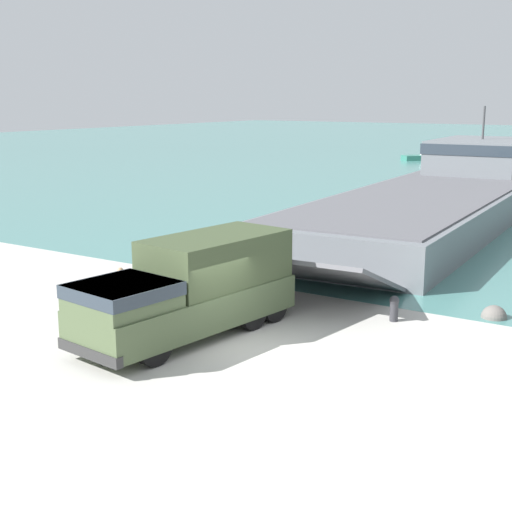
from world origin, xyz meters
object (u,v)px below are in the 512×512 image
object	(u,v)px
soldier_on_ramp	(121,288)
mooring_bollard	(394,307)
moored_boat_a	(436,156)
military_truck	(191,288)
landing_craft	(447,191)

from	to	relation	value
soldier_on_ramp	mooring_bollard	distance (m)	9.35
moored_boat_a	mooring_bollard	world-z (taller)	moored_boat_a
soldier_on_ramp	moored_boat_a	bearing A→B (deg)	96.08
military_truck	mooring_bollard	bearing A→B (deg)	142.61
moored_boat_a	landing_craft	bearing A→B (deg)	-24.41
mooring_bollard	soldier_on_ramp	bearing A→B (deg)	-151.56
landing_craft	moored_boat_a	size ratio (longest dim) A/B	5.24
soldier_on_ramp	mooring_bollard	xyz separation A→B (m)	(8.21, 4.45, -0.50)
soldier_on_ramp	mooring_bollard	bearing A→B (deg)	24.52
military_truck	mooring_bollard	world-z (taller)	military_truck
landing_craft	moored_boat_a	distance (m)	42.33
military_truck	moored_boat_a	bearing A→B (deg)	-159.77
military_truck	moored_boat_a	world-z (taller)	military_truck
mooring_bollard	moored_boat_a	bearing A→B (deg)	107.74
military_truck	moored_boat_a	xyz separation A→B (m)	(-15.20, 67.50, -1.13)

